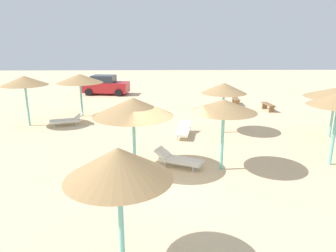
{
  "coord_description": "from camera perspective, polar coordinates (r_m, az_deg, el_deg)",
  "views": [
    {
      "loc": [
        -0.29,
        -10.33,
        4.94
      ],
      "look_at": [
        0.0,
        3.0,
        1.2
      ],
      "focal_mm": 33.61,
      "sensor_mm": 36.0,
      "label": 1
    }
  ],
  "objects": [
    {
      "name": "lounger_2",
      "position": [
        12.53,
        1.75,
        -6.02
      ],
      "size": [
        1.99,
        1.4,
        0.66
      ],
      "color": "silver",
      "rests_on": "ground"
    },
    {
      "name": "parasol_6",
      "position": [
        19.6,
        -24.6,
        7.47
      ],
      "size": [
        2.59,
        2.59,
        2.9
      ],
      "color": "#6BC6BC",
      "rests_on": "ground"
    },
    {
      "name": "bench_0",
      "position": [
        23.2,
        17.7,
        3.51
      ],
      "size": [
        0.57,
        1.54,
        0.49
      ],
      "color": "brown",
      "rests_on": "ground"
    },
    {
      "name": "bench_1",
      "position": [
        24.72,
        12.21,
        4.61
      ],
      "size": [
        0.48,
        1.52,
        0.49
      ],
      "color": "brown",
      "rests_on": "ground"
    },
    {
      "name": "ground_plane",
      "position": [
        11.45,
        0.33,
        -9.88
      ],
      "size": [
        80.0,
        80.0,
        0.0
      ],
      "primitive_type": "plane",
      "color": "beige"
    },
    {
      "name": "parasol_4",
      "position": [
        11.58,
        -6.33,
        3.43
      ],
      "size": [
        2.97,
        2.97,
        2.85
      ],
      "color": "#6BC6BC",
      "rests_on": "ground"
    },
    {
      "name": "lounger_0",
      "position": [
        19.29,
        -17.78,
        1.04
      ],
      "size": [
        2.0,
        1.16,
        0.69
      ],
      "color": "silver",
      "rests_on": "ground"
    },
    {
      "name": "parasol_7",
      "position": [
        6.51,
        -8.98,
        -6.79
      ],
      "size": [
        2.26,
        2.26,
        2.83
      ],
      "color": "#6BC6BC",
      "rests_on": "ground"
    },
    {
      "name": "lounger_4",
      "position": [
        11.13,
        -11.97,
        -9.26
      ],
      "size": [
        1.6,
        1.92,
        0.7
      ],
      "color": "silver",
      "rests_on": "ground"
    },
    {
      "name": "parked_car",
      "position": [
        29.08,
        -11.24,
        7.24
      ],
      "size": [
        4.18,
        2.39,
        1.72
      ],
      "color": "#B21E23",
      "rests_on": "ground"
    },
    {
      "name": "lounger_1",
      "position": [
        16.41,
        2.82,
        -0.74
      ],
      "size": [
        0.97,
        2.0,
        0.63
      ],
      "color": "silver",
      "rests_on": "ground"
    },
    {
      "name": "parasol_5",
      "position": [
        17.77,
        28.12,
        5.37
      ],
      "size": [
        3.0,
        3.0,
        2.58
      ],
      "color": "#6BC6BC",
      "rests_on": "ground"
    },
    {
      "name": "parasol_1",
      "position": [
        16.78,
        10.16,
        6.68
      ],
      "size": [
        2.36,
        2.36,
        2.7
      ],
      "color": "#6BC6BC",
      "rests_on": "ground"
    },
    {
      "name": "parasol_0",
      "position": [
        20.95,
        -15.71,
        8.3
      ],
      "size": [
        2.92,
        2.92,
        2.75
      ],
      "color": "#6BC6BC",
      "rests_on": "ground"
    },
    {
      "name": "parasol_2",
      "position": [
        11.77,
        10.12,
        3.56
      ],
      "size": [
        2.45,
        2.45,
        2.77
      ],
      "color": "#6BC6BC",
      "rests_on": "ground"
    }
  ]
}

